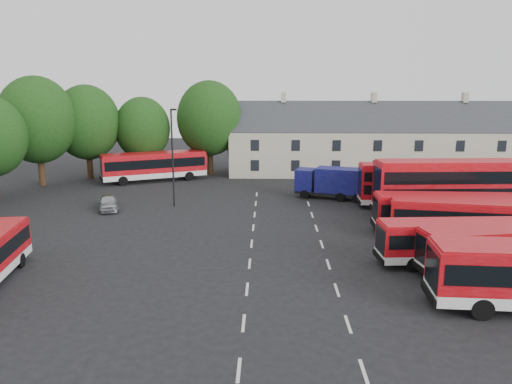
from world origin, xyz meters
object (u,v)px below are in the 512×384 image
(box_truck, at_px, (333,181))
(silver_car, at_px, (108,202))
(bus_dd_south, at_px, (447,185))
(lamppost, at_px, (173,155))

(box_truck, bearing_deg, silver_car, -148.70)
(bus_dd_south, relative_size, box_truck, 1.64)
(bus_dd_south, xyz_separation_m, lamppost, (-23.76, 3.35, 2.00))
(box_truck, distance_m, silver_car, 21.42)
(bus_dd_south, height_order, box_truck, bus_dd_south)
(box_truck, xyz_separation_m, silver_car, (-20.83, -4.86, -1.04))
(box_truck, bearing_deg, bus_dd_south, -19.71)
(bus_dd_south, relative_size, lamppost, 1.35)
(silver_car, relative_size, lamppost, 0.46)
(box_truck, bearing_deg, lamppost, -149.15)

